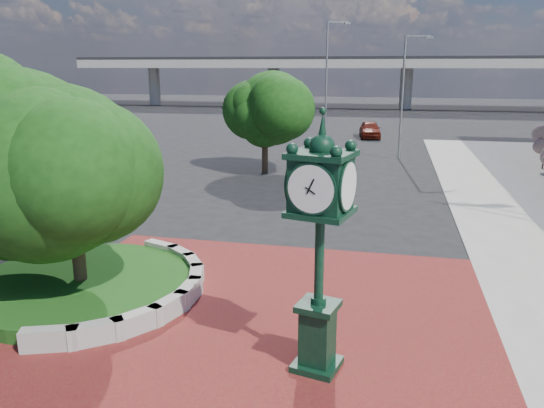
% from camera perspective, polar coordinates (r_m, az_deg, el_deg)
% --- Properties ---
extents(ground, '(200.00, 200.00, 0.00)m').
position_cam_1_polar(ground, '(14.13, -1.96, -11.26)').
color(ground, black).
rests_on(ground, ground).
extents(plaza, '(12.00, 12.00, 0.04)m').
position_cam_1_polar(plaza, '(13.26, -3.08, -13.02)').
color(plaza, maroon).
rests_on(plaza, ground).
extents(planter_wall, '(2.96, 6.77, 0.54)m').
position_cam_1_polar(planter_wall, '(14.88, -12.24, -9.08)').
color(planter_wall, '#9E9B93').
rests_on(planter_wall, ground).
extents(grass_bed, '(6.10, 6.10, 0.40)m').
position_cam_1_polar(grass_bed, '(15.96, -19.80, -8.25)').
color(grass_bed, '#153E11').
rests_on(grass_bed, ground).
extents(overpass, '(90.00, 12.00, 7.50)m').
position_cam_1_polar(overpass, '(82.36, 10.62, 14.63)').
color(overpass, '#9E9B93').
rests_on(overpass, ground).
extents(tree_planter, '(5.20, 5.20, 6.33)m').
position_cam_1_polar(tree_planter, '(15.00, -20.96, 4.29)').
color(tree_planter, '#38281C').
rests_on(tree_planter, ground).
extents(tree_street, '(4.40, 4.40, 5.45)m').
position_cam_1_polar(tree_street, '(31.28, -0.78, 9.24)').
color(tree_street, '#38281C').
rests_on(tree_street, ground).
extents(post_clock, '(1.30, 1.30, 5.34)m').
position_cam_1_polar(post_clock, '(10.45, 5.17, -3.45)').
color(post_clock, black).
rests_on(post_clock, ground).
extents(parked_car, '(2.20, 4.49, 1.47)m').
position_cam_1_polar(parked_car, '(48.12, 10.48, 7.89)').
color(parked_car, '#56150C').
rests_on(parked_car, ground).
extents(street_lamp_near, '(1.81, 0.47, 8.11)m').
position_cam_1_polar(street_lamp_near, '(36.93, 14.18, 11.99)').
color(street_lamp_near, slate).
rests_on(street_lamp_near, ground).
extents(street_lamp_far, '(2.15, 1.10, 10.18)m').
position_cam_1_polar(street_lamp_far, '(51.56, 6.17, 14.31)').
color(street_lamp_far, slate).
rests_on(street_lamp_far, ground).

